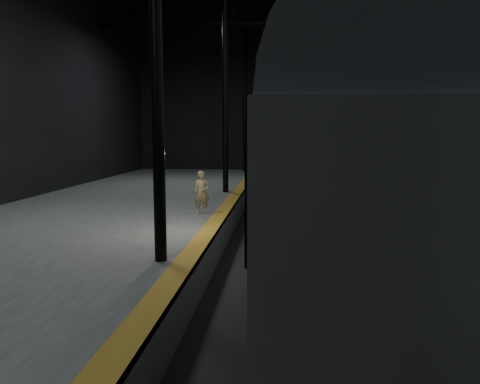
# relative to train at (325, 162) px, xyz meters

# --- Properties ---
(ground) EXTENTS (44.00, 44.00, 0.00)m
(ground) POSITION_rel_train_xyz_m (0.00, 0.68, -2.96)
(ground) COLOR black
(ground) RESTS_ON ground
(platform_left) EXTENTS (9.00, 43.80, 1.00)m
(platform_left) POSITION_rel_train_xyz_m (-7.50, 0.68, -2.46)
(platform_left) COLOR #494947
(platform_left) RESTS_ON ground
(tactile_strip) EXTENTS (0.50, 43.80, 0.01)m
(tactile_strip) POSITION_rel_train_xyz_m (-3.25, 0.68, -1.95)
(tactile_strip) COLOR olive
(tactile_strip) RESTS_ON platform_left
(track) EXTENTS (2.40, 43.00, 0.24)m
(track) POSITION_rel_train_xyz_m (0.00, 0.68, -2.89)
(track) COLOR #3F3328
(track) RESTS_ON ground
(train) EXTENTS (2.97, 19.83, 5.30)m
(train) POSITION_rel_train_xyz_m (0.00, 0.00, 0.00)
(train) COLOR #999CA0
(train) RESTS_ON ground
(woman) EXTENTS (0.62, 0.49, 1.49)m
(woman) POSITION_rel_train_xyz_m (-3.89, 2.59, -1.21)
(woman) COLOR #94875B
(woman) RESTS_ON platform_left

